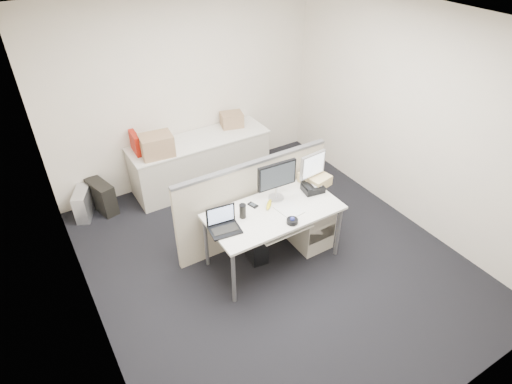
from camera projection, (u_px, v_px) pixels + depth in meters
floor at (272, 259)px, 5.14m from camera, size 4.00×4.50×0.01m
ceiling at (279, 25)px, 3.59m from camera, size 4.00×4.50×0.01m
wall_back at (186, 91)px, 5.93m from camera, size 4.00×0.02×2.70m
wall_front at (465, 315)px, 2.79m from camera, size 4.00×0.02×2.70m
wall_left at (73, 228)px, 3.51m from camera, size 0.02×4.50×2.70m
wall_right at (412, 118)px, 5.22m from camera, size 0.02×4.50×2.70m
desk at (274, 215)px, 4.76m from camera, size 1.50×0.75×0.73m
keyboard_tray at (283, 227)px, 4.66m from camera, size 0.62×0.32×0.02m
drawer_pedestal at (308, 220)px, 5.22m from camera, size 0.40×0.55×0.65m
cubicle_partition at (253, 203)px, 5.14m from camera, size 2.00×0.06×1.10m
back_counter at (201, 162)px, 6.28m from camera, size 2.00×0.60×0.72m
monitor_main at (277, 181)px, 4.78m from camera, size 0.48×0.21×0.47m
monitor_small at (312, 170)px, 5.00m from camera, size 0.37×0.21×0.43m
laptop at (225, 222)px, 4.37m from camera, size 0.34×0.27×0.24m
trackball at (292, 221)px, 4.53m from camera, size 0.15×0.15×0.05m
desk_phone at (313, 188)px, 5.01m from camera, size 0.27×0.23×0.08m
paper_stack at (289, 210)px, 4.73m from camera, size 0.26×0.31×0.01m
sticky_pad at (287, 205)px, 4.79m from camera, size 0.09×0.09×0.01m
travel_mug at (243, 212)px, 4.58m from camera, size 0.08×0.08×0.15m
banana at (269, 204)px, 4.78m from camera, size 0.17×0.17×0.04m
cellphone at (253, 205)px, 4.79m from camera, size 0.09×0.13×0.02m
manila_folders at (315, 179)px, 5.13m from camera, size 0.32×0.38×0.13m
keyboard at (277, 226)px, 4.64m from camera, size 0.51×0.32×0.03m
pc_tower_desk at (253, 240)px, 5.09m from camera, size 0.24×0.49×0.44m
pc_tower_spare_dark at (102, 196)px, 5.81m from camera, size 0.30×0.50×0.44m
pc_tower_spare_silver at (84, 204)px, 5.72m from camera, size 0.33×0.45×0.39m
cardboard_box_left at (157, 146)px, 5.62m from camera, size 0.45×0.36×0.31m
cardboard_box_right at (232, 120)px, 6.35m from camera, size 0.37×0.32×0.23m
red_binder at (136, 144)px, 5.69m from camera, size 0.09×0.32×0.30m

